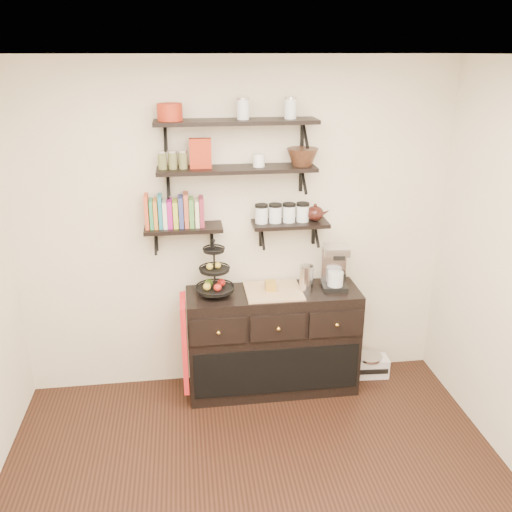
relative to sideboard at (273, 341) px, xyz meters
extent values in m
cube|color=white|center=(-0.27, -1.51, 2.25)|extent=(3.50, 3.50, 0.02)
cube|color=white|center=(-0.27, 0.24, 0.90)|extent=(3.50, 0.02, 2.70)
cube|color=black|center=(-0.27, 0.10, 1.78)|extent=(1.20, 0.27, 0.03)
cube|color=black|center=(-0.79, 0.22, 1.67)|extent=(0.02, 0.03, 0.20)
cube|color=black|center=(0.25, 0.22, 1.67)|extent=(0.02, 0.03, 0.20)
cube|color=black|center=(-0.27, 0.10, 1.43)|extent=(1.20, 0.27, 0.03)
cube|color=black|center=(-0.79, 0.22, 1.32)|extent=(0.02, 0.03, 0.20)
cube|color=black|center=(0.25, 0.22, 1.32)|extent=(0.02, 0.03, 0.20)
cube|color=black|center=(-0.69, 0.11, 0.98)|extent=(0.60, 0.25, 0.03)
cube|color=black|center=(-0.91, 0.22, 0.87)|extent=(0.02, 0.03, 0.20)
cube|color=black|center=(-0.47, 0.22, 0.87)|extent=(0.03, 0.03, 0.20)
cube|color=black|center=(0.15, 0.11, 0.98)|extent=(0.60, 0.25, 0.03)
cube|color=black|center=(-0.07, 0.22, 0.87)|extent=(0.03, 0.03, 0.20)
cube|color=black|center=(0.37, 0.22, 0.87)|extent=(0.02, 0.03, 0.20)
cube|color=#BF4729|center=(-0.95, 0.12, 1.10)|extent=(0.02, 0.15, 0.20)
cube|color=#2C814D|center=(-0.92, 0.12, 1.12)|extent=(0.03, 0.15, 0.24)
cube|color=#C47428|center=(-0.88, 0.12, 1.10)|extent=(0.04, 0.15, 0.21)
cube|color=teal|center=(-0.84, 0.12, 1.12)|extent=(0.03, 0.15, 0.25)
cube|color=beige|center=(-0.81, 0.12, 1.11)|extent=(0.03, 0.15, 0.22)
cube|color=#9D1770|center=(-0.77, 0.12, 1.13)|extent=(0.04, 0.15, 0.26)
cube|color=#ADB92A|center=(-0.73, 0.12, 1.11)|extent=(0.03, 0.15, 0.23)
cube|color=navy|center=(-0.70, 0.12, 1.10)|extent=(0.03, 0.15, 0.20)
cube|color=#AC4D34|center=(-0.65, 0.12, 1.12)|extent=(0.04, 0.15, 0.24)
cube|color=#4B883E|center=(-0.62, 0.12, 1.10)|extent=(0.03, 0.15, 0.21)
cube|color=beige|center=(-0.58, 0.12, 1.12)|extent=(0.03, 0.15, 0.25)
cube|color=maroon|center=(-0.54, 0.12, 1.11)|extent=(0.02, 0.15, 0.22)
cylinder|color=silver|center=(-0.08, 0.12, 1.06)|extent=(0.10, 0.10, 0.13)
cylinder|color=silver|center=(0.03, 0.12, 1.06)|extent=(0.10, 0.10, 0.13)
cylinder|color=silver|center=(0.14, 0.12, 1.06)|extent=(0.10, 0.10, 0.13)
cylinder|color=silver|center=(0.25, 0.12, 1.06)|extent=(0.10, 0.10, 0.13)
cube|color=black|center=(0.00, 0.00, 0.00)|extent=(1.40, 0.45, 0.90)
cube|color=tan|center=(0.00, 0.00, 0.46)|extent=(0.45, 0.41, 0.02)
sphere|color=gold|center=(-0.47, -0.25, 0.25)|extent=(0.04, 0.04, 0.04)
sphere|color=gold|center=(0.00, -0.25, 0.25)|extent=(0.04, 0.04, 0.04)
sphere|color=gold|center=(0.47, -0.25, 0.25)|extent=(0.04, 0.04, 0.04)
cylinder|color=black|center=(-0.47, 0.00, 0.67)|extent=(0.01, 0.01, 0.45)
cylinder|color=black|center=(-0.47, 0.00, 0.50)|extent=(0.31, 0.31, 0.01)
cylinder|color=black|center=(-0.47, 0.00, 0.66)|extent=(0.23, 0.23, 0.02)
cylinder|color=black|center=(-0.47, 0.00, 0.83)|extent=(0.16, 0.16, 0.02)
sphere|color=#B21914|center=(-0.42, 0.04, 0.54)|extent=(0.06, 0.06, 0.06)
sphere|color=gold|center=(-0.51, 0.00, 0.70)|extent=(0.05, 0.05, 0.05)
cube|color=#A67C26|center=(-0.02, 0.00, 0.50)|extent=(0.08, 0.08, 0.08)
cube|color=black|center=(0.50, 0.00, 0.47)|extent=(0.22, 0.20, 0.04)
cube|color=silver|center=(0.50, 0.06, 0.62)|extent=(0.21, 0.10, 0.31)
cube|color=silver|center=(0.50, 0.00, 0.78)|extent=(0.22, 0.20, 0.06)
cylinder|color=silver|center=(0.50, -0.02, 0.54)|extent=(0.14, 0.14, 0.12)
cylinder|color=silver|center=(0.26, -0.02, 0.56)|extent=(0.11, 0.11, 0.22)
cube|color=red|center=(-0.73, -0.10, 0.09)|extent=(0.04, 0.32, 0.76)
cube|color=silver|center=(0.88, 0.06, -0.36)|extent=(0.34, 0.19, 0.18)
cylinder|color=silver|center=(0.88, 0.06, -0.26)|extent=(0.24, 0.24, 0.02)
cube|color=black|center=(0.88, -0.03, -0.36)|extent=(0.29, 0.03, 0.04)
cube|color=#A32812|center=(-0.54, 0.10, 1.56)|extent=(0.16, 0.06, 0.22)
cylinder|color=white|center=(-0.11, 0.10, 1.50)|extent=(0.09, 0.09, 0.10)
cylinder|color=#A32812|center=(-0.75, 0.10, 1.86)|extent=(0.18, 0.18, 0.12)
camera|label=1|loc=(-0.67, -3.92, 2.27)|focal=38.00mm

